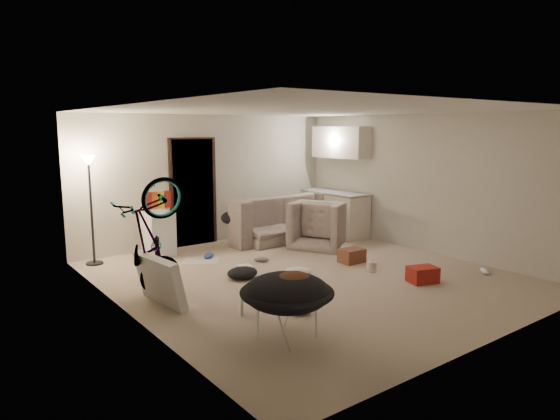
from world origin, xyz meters
TOP-DOWN VIEW (x-y plane):
  - floor at (0.00, 0.00)m, footprint 5.50×6.00m
  - ceiling at (0.00, 0.00)m, footprint 5.50×6.00m
  - wall_back at (0.00, 3.01)m, footprint 5.50×0.02m
  - wall_front at (0.00, -3.01)m, footprint 5.50×0.02m
  - wall_left at (-2.76, 0.00)m, footprint 0.02×6.00m
  - wall_right at (2.76, 0.00)m, footprint 0.02×6.00m
  - doorway at (-0.40, 2.97)m, footprint 0.85×0.10m
  - door_trim at (-0.40, 2.94)m, footprint 0.97×0.04m
  - floor_lamp at (-2.40, 2.65)m, footprint 0.28×0.28m
  - kitchen_counter at (2.43, 2.00)m, footprint 0.60×1.50m
  - counter_top at (2.43, 2.00)m, footprint 0.64×1.54m
  - kitchen_uppers at (2.56, 2.00)m, footprint 0.38×1.40m
  - sofa at (1.17, 2.45)m, footprint 2.33×0.98m
  - armchair at (1.56, 1.41)m, footprint 1.25×1.30m
  - bicycle at (-2.30, 0.46)m, footprint 1.68×0.79m
  - book_asset at (-1.71, -0.82)m, footprint 0.27×0.27m
  - mini_fridge at (-1.30, 2.55)m, footprint 0.48×0.48m
  - snack_box_0 at (-1.47, 2.55)m, footprint 0.10×0.08m
  - snack_box_1 at (-1.35, 2.55)m, footprint 0.11×0.09m
  - snack_box_2 at (-1.23, 2.55)m, footprint 0.11×0.08m
  - snack_box_3 at (-1.11, 2.55)m, footprint 0.10×0.07m
  - saucer_chair at (-1.64, -1.63)m, footprint 1.01×1.01m
  - hoodie at (-1.59, -1.66)m, footprint 0.56×0.50m
  - sofa_drape at (0.22, 2.45)m, footprint 0.58×0.49m
  - tv_box at (-2.30, 0.18)m, footprint 0.34×0.98m
  - drink_case_a at (1.12, 0.17)m, footprint 0.41×0.30m
  - drink_case_b at (1.17, -1.24)m, footprint 0.47×0.41m
  - juicer at (0.99, -0.40)m, footprint 0.16×0.16m
  - newspaper at (-0.88, 1.78)m, footprint 0.73×0.70m
  - book_blue at (-0.18, -0.32)m, footprint 0.24×0.30m
  - book_white at (-0.48, 0.99)m, footprint 0.24×0.29m
  - shoe_0 at (-0.69, 1.85)m, footprint 0.29×0.23m
  - shoe_1 at (-0.10, 1.10)m, footprint 0.27×0.25m
  - shoe_2 at (-1.24, -0.74)m, footprint 0.12×0.28m
  - shoe_3 at (-1.07, -1.18)m, footprint 0.31×0.20m
  - shoe_4 at (2.30, -1.55)m, footprint 0.23×0.27m
  - clothes_lump_a at (-0.84, 0.52)m, footprint 0.61×0.56m
  - clothes_lump_c at (-0.09, 0.12)m, footprint 0.53×0.50m

SIDE VIEW (x-z plane):
  - floor at x=0.00m, z-range -0.02..0.00m
  - newspaper at x=-0.88m, z-range 0.00..0.01m
  - book_asset at x=-1.71m, z-range 0.00..0.02m
  - book_white at x=-0.48m, z-range 0.00..0.02m
  - book_blue at x=-0.18m, z-range 0.00..0.03m
  - shoe_4 at x=2.30m, z-range 0.00..0.09m
  - shoe_1 at x=-0.10m, z-range 0.00..0.10m
  - shoe_0 at x=-0.69m, z-range 0.00..0.10m
  - shoe_2 at x=-1.24m, z-range 0.00..0.10m
  - shoe_3 at x=-1.07m, z-range 0.00..0.11m
  - clothes_lump_c at x=-0.09m, z-range 0.00..0.13m
  - clothes_lump_a at x=-0.84m, z-range 0.00..0.16m
  - juicer at x=0.99m, z-range -0.02..0.20m
  - drink_case_a at x=1.12m, z-range 0.00..0.23m
  - drink_case_b at x=1.17m, z-range 0.00..0.23m
  - tv_box at x=-2.30m, z-range -0.01..0.64m
  - armchair at x=1.56m, z-range 0.00..0.65m
  - sofa at x=1.17m, z-range 0.00..0.67m
  - mini_fridge at x=-1.30m, z-range 0.00..0.78m
  - saucer_chair at x=-1.64m, z-range 0.07..0.78m
  - bicycle at x=-2.30m, z-range -0.04..0.91m
  - kitchen_counter at x=2.43m, z-range 0.00..0.88m
  - sofa_drape at x=0.22m, z-range 0.40..0.68m
  - hoodie at x=-1.59m, z-range 0.52..0.74m
  - counter_top at x=2.43m, z-range 0.88..0.92m
  - snack_box_0 at x=-1.47m, z-range 0.85..1.15m
  - snack_box_1 at x=-1.35m, z-range 0.85..1.15m
  - snack_box_2 at x=-1.23m, z-range 0.85..1.15m
  - snack_box_3 at x=-1.11m, z-range 0.85..1.15m
  - doorway at x=-0.40m, z-range 0.00..2.04m
  - door_trim at x=-0.40m, z-range -0.03..2.07m
  - wall_back at x=0.00m, z-range 0.00..2.50m
  - wall_front at x=0.00m, z-range 0.00..2.50m
  - wall_left at x=-2.76m, z-range 0.00..2.50m
  - wall_right at x=2.76m, z-range 0.00..2.50m
  - floor_lamp at x=-2.40m, z-range 0.40..2.21m
  - kitchen_uppers at x=2.56m, z-range 1.62..2.27m
  - ceiling at x=0.00m, z-range 2.50..2.52m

